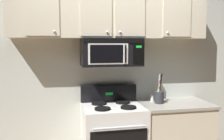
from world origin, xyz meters
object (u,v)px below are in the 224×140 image
object	(u,v)px
stove_range	(113,139)
over_range_microwave	(111,52)
utensil_crock_charcoal	(159,95)
salt_shaker	(152,98)

from	to	relation	value
stove_range	over_range_microwave	bearing A→B (deg)	90.14
utensil_crock_charcoal	salt_shaker	bearing A→B (deg)	106.26
stove_range	salt_shaker	distance (m)	0.77
utensil_crock_charcoal	over_range_microwave	bearing A→B (deg)	171.92
stove_range	utensil_crock_charcoal	distance (m)	0.83
stove_range	utensil_crock_charcoal	xyz separation A→B (m)	(0.63, 0.03, 0.54)
over_range_microwave	salt_shaker	distance (m)	0.86
over_range_microwave	utensil_crock_charcoal	xyz separation A→B (m)	(0.63, -0.09, -0.57)
utensil_crock_charcoal	salt_shaker	world-z (taller)	utensil_crock_charcoal
over_range_microwave	utensil_crock_charcoal	bearing A→B (deg)	-8.08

